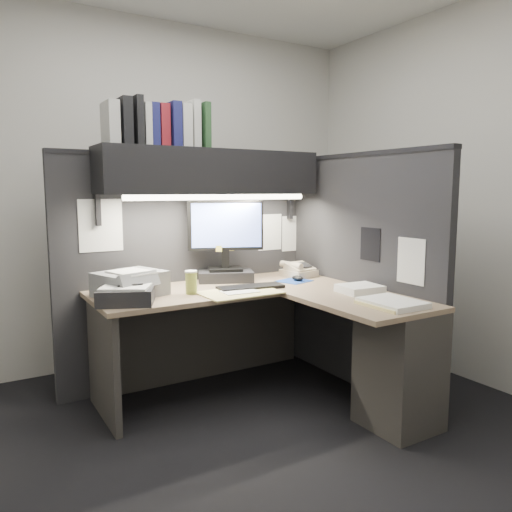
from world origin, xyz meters
name	(u,v)px	position (x,y,z in m)	size (l,w,h in m)	color
floor	(251,427)	(0.00, 0.00, 0.00)	(3.50, 3.50, 0.00)	black
wall_back	(157,193)	(0.00, 1.50, 1.35)	(3.50, 0.04, 2.70)	beige
wall_front	(508,199)	(0.00, -1.50, 1.35)	(3.50, 0.04, 2.70)	beige
wall_right	(457,194)	(1.75, 0.00, 1.35)	(0.04, 3.00, 2.70)	beige
partition_back	(190,270)	(0.03, 0.93, 0.80)	(1.90, 0.06, 1.60)	black
partition_right	(359,274)	(0.98, 0.18, 0.80)	(0.06, 1.50, 1.60)	black
desk	(311,343)	(0.43, 0.00, 0.44)	(1.70, 1.53, 0.73)	#816452
overhead_shelf	(211,172)	(0.12, 0.75, 1.50)	(1.55, 0.34, 0.30)	black
task_light_tube	(221,197)	(0.12, 0.61, 1.33)	(0.04, 0.04, 1.32)	white
monitor	(226,249)	(0.23, 0.74, 0.96)	(0.51, 0.37, 0.58)	black
keyboard	(251,287)	(0.24, 0.41, 0.74)	(0.44, 0.15, 0.02)	black
mousepad	(294,281)	(0.64, 0.49, 0.73)	(0.21, 0.19, 0.00)	#1B3D95
mouse	(298,278)	(0.66, 0.47, 0.75)	(0.06, 0.10, 0.04)	black
telephone	(299,271)	(0.79, 0.63, 0.77)	(0.21, 0.22, 0.09)	#C0B093
coffee_cup	(191,283)	(-0.16, 0.46, 0.80)	(0.07, 0.07, 0.14)	#B3AC47
printer	(130,284)	(-0.51, 0.60, 0.80)	(0.37, 0.32, 0.15)	gray
notebook_stack	(126,296)	(-0.59, 0.40, 0.78)	(0.31, 0.26, 0.09)	black
open_folder	(240,293)	(0.11, 0.32, 0.73)	(0.49, 0.32, 0.01)	#E1D27E
paper_stack_a	(360,289)	(0.77, -0.05, 0.75)	(0.25, 0.21, 0.05)	white
paper_stack_b	(392,303)	(0.68, -0.42, 0.75)	(0.26, 0.33, 0.03)	white
manila_stack	(389,304)	(0.66, -0.42, 0.74)	(0.25, 0.31, 0.02)	#E1D27E
binder_row	(157,125)	(-0.25, 0.76, 1.79)	(0.66, 0.25, 0.31)	beige
pinned_papers	(262,237)	(0.42, 0.56, 1.05)	(1.76, 1.31, 0.51)	white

